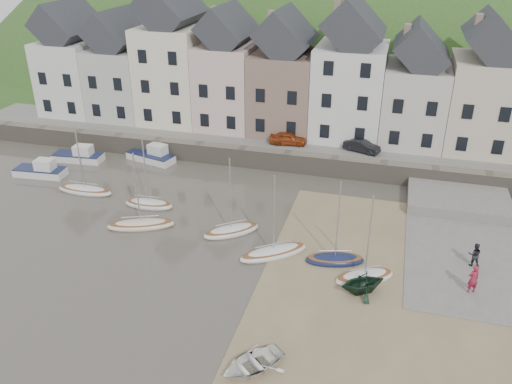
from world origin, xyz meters
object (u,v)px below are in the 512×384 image
(car_right, at_px, (362,146))
(person_red, at_px, (473,279))
(car_left, at_px, (288,138))
(rowboat_white, at_px, (252,363))
(person_dark, at_px, (475,255))
(sailboat_0, at_px, (85,190))
(rowboat_green, at_px, (363,282))

(car_right, bearing_deg, person_red, -135.57)
(car_right, bearing_deg, car_left, 108.93)
(car_left, bearing_deg, rowboat_white, -177.65)
(person_red, distance_m, person_dark, 3.10)
(sailboat_0, relative_size, rowboat_white, 1.82)
(person_dark, xyz_separation_m, car_left, (-15.89, 14.65, 1.24))
(car_left, distance_m, car_right, 7.06)
(rowboat_white, bearing_deg, rowboat_green, 99.95)
(person_red, distance_m, car_left, 23.58)
(person_red, height_order, car_left, car_left)
(person_red, xyz_separation_m, car_left, (-15.51, 17.73, 1.12))
(sailboat_0, relative_size, car_right, 1.84)
(person_red, bearing_deg, rowboat_white, 17.20)
(sailboat_0, height_order, car_left, sailboat_0)
(rowboat_white, bearing_deg, car_left, 140.05)
(person_dark, height_order, car_right, car_right)
(car_right, bearing_deg, rowboat_green, -155.37)
(rowboat_green, distance_m, car_right, 19.63)
(sailboat_0, xyz_separation_m, car_left, (15.22, 11.80, 1.95))
(sailboat_0, distance_m, rowboat_white, 24.88)
(sailboat_0, bearing_deg, person_dark, -5.24)
(rowboat_green, bearing_deg, car_left, 172.92)
(person_red, bearing_deg, car_right, -87.73)
(car_right, bearing_deg, person_dark, -130.00)
(car_right, bearing_deg, sailboat_0, 136.84)
(person_dark, bearing_deg, rowboat_white, 46.44)
(rowboat_green, relative_size, person_red, 1.49)
(person_dark, bearing_deg, sailboat_0, -6.19)
(rowboat_white, xyz_separation_m, rowboat_green, (4.85, 7.92, 0.40))
(sailboat_0, distance_m, person_dark, 31.24)
(rowboat_white, xyz_separation_m, car_right, (2.90, 27.40, 1.75))
(rowboat_white, xyz_separation_m, person_dark, (11.73, 12.75, 0.55))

